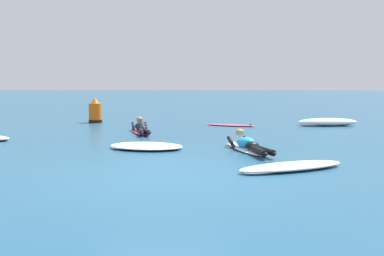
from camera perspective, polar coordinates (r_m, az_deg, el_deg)
name	(u,v)px	position (r m, az deg, el deg)	size (l,w,h in m)	color
ground_plane	(180,123)	(17.91, -1.53, 0.68)	(120.00, 120.00, 0.00)	navy
surfer_near	(250,145)	(10.83, 7.54, -2.25)	(1.05, 2.56, 0.53)	white
surfer_far	(143,128)	(14.62, -6.38, -0.06)	(1.01, 2.57, 0.55)	#E54C66
drifting_surfboard	(233,125)	(16.76, 5.37, 0.40)	(1.97, 1.19, 0.16)	#E54C66
whitewater_front	(294,167)	(8.73, 13.13, -4.92)	(2.36, 1.47, 0.14)	white
whitewater_mid_right	(330,122)	(17.48, 17.50, 0.72)	(2.30, 0.80, 0.30)	white
whitewater_back	(148,146)	(11.18, -5.70, -2.37)	(2.08, 1.54, 0.14)	white
channel_marker_buoy	(97,113)	(18.41, -12.25, 1.98)	(0.55, 0.55, 1.03)	#EA5B0F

